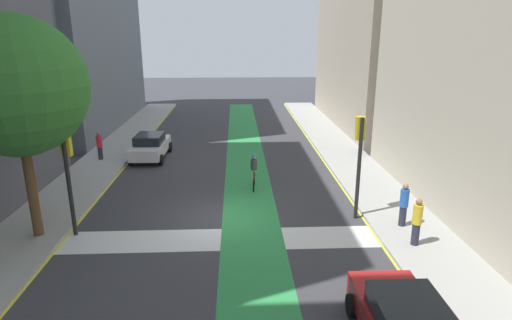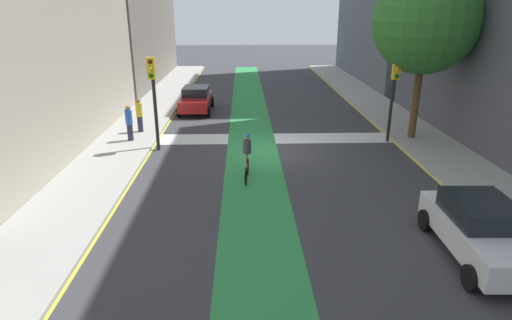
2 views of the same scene
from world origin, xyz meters
name	(u,v)px [view 1 (image 1 of 2)]	position (x,y,z in m)	size (l,w,h in m)	color
ground_plane	(223,218)	(0.00, 0.00, 0.00)	(120.00, 120.00, 0.00)	#38383D
bike_lane_paint	(250,217)	(1.19, 0.00, 0.00)	(2.40, 60.00, 0.01)	#2D8C47
crosswalk_band	(221,239)	(0.00, -2.00, 0.00)	(12.00, 1.80, 0.01)	silver
sidewalk_left	(43,219)	(-7.50, 0.00, 0.07)	(3.00, 60.00, 0.15)	#9E9E99
curb_stripe_left	(80,220)	(-6.00, 0.00, 0.01)	(0.16, 60.00, 0.01)	yellow
sidewalk_right	(395,213)	(7.50, 0.00, 0.07)	(3.00, 60.00, 0.15)	#9E9E99
curb_stripe_right	(361,215)	(6.00, 0.00, 0.01)	(0.16, 60.00, 0.01)	yellow
traffic_signal_near_right	(359,148)	(5.66, -0.19, 3.04)	(0.35, 0.52, 4.34)	black
traffic_signal_near_left	(68,163)	(-5.70, -1.22, 2.88)	(0.35, 0.52, 4.10)	black
car_white_left_far	(151,146)	(-4.75, 9.20, 0.80)	(2.13, 4.25, 1.57)	silver
cyclist_in_lane	(254,170)	(1.48, 3.45, 0.97)	(0.32, 1.73, 1.86)	black
pedestrian_sidewalk_right_a	(417,221)	(7.08, -3.01, 1.07)	(0.34, 0.34, 1.79)	#262638
pedestrian_sidewalk_left_a	(100,146)	(-7.69, 8.62, 1.01)	(0.34, 0.34, 1.69)	#262638
pedestrian_sidewalk_right_b	(404,204)	(7.22, -1.42, 1.06)	(0.34, 0.34, 1.77)	#262638
street_tree_near	(15,87)	(-6.99, -1.56, 5.79)	(4.94, 4.94, 8.12)	brown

